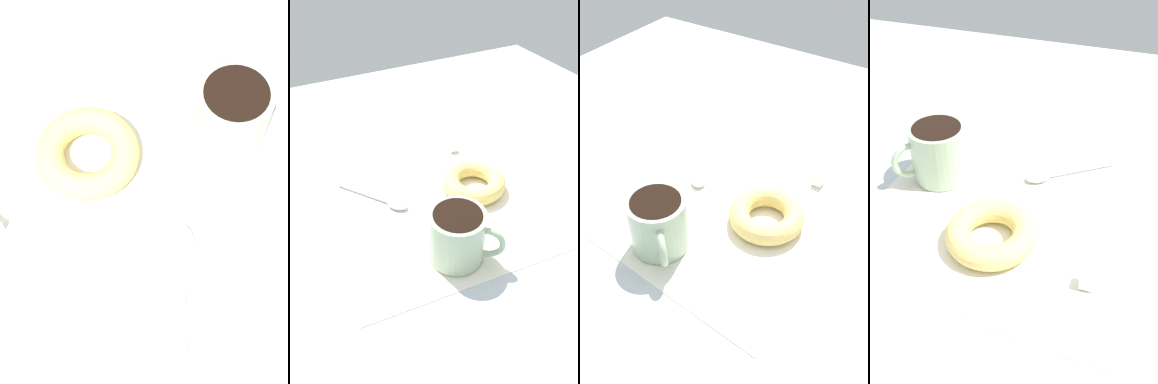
{
  "view_description": "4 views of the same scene",
  "coord_description": "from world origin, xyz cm",
  "views": [
    {
      "loc": [
        -24.02,
        -16.53,
        62.14
      ],
      "look_at": [
        -2.3,
        -0.4,
        2.3
      ],
      "focal_mm": 60.0,
      "sensor_mm": 36.0,
      "label": 1
    },
    {
      "loc": [
        40.14,
        -22.13,
        42.3
      ],
      "look_at": [
        -2.3,
        -0.4,
        2.3
      ],
      "focal_mm": 35.0,
      "sensor_mm": 36.0,
      "label": 2
    },
    {
      "loc": [
        38.08,
        26.64,
        45.64
      ],
      "look_at": [
        -2.3,
        -0.4,
        2.3
      ],
      "focal_mm": 40.0,
      "sensor_mm": 36.0,
      "label": 3
    },
    {
      "loc": [
        -16.38,
        40.59,
        38.44
      ],
      "look_at": [
        -2.3,
        -0.4,
        2.3
      ],
      "focal_mm": 40.0,
      "sensor_mm": 36.0,
      "label": 4
    }
  ],
  "objects": [
    {
      "name": "sugar_cube",
      "position": [
        -14.35,
        9.93,
        1.12
      ],
      "size": [
        1.65,
        1.65,
        1.65
      ],
      "primitive_type": "cube",
      "color": "white",
      "rests_on": "napkin"
    },
    {
      "name": "ground_plane",
      "position": [
        0.0,
        0.0,
        -1.0
      ],
      "size": [
        120.0,
        120.0,
        2.0
      ],
      "primitive_type": "cube",
      "color": "#B2BCC6"
    },
    {
      "name": "spoon",
      "position": [
        -5.52,
        -7.66,
        0.7
      ],
      "size": [
        12.22,
        9.48,
        0.9
      ],
      "color": "silver",
      "rests_on": "napkin"
    },
    {
      "name": "coffee_cup",
      "position": [
        9.8,
        -2.84,
        4.48
      ],
      "size": [
        8.99,
        9.59,
        8.08
      ],
      "color": "#9EB793",
      "rests_on": "napkin"
    },
    {
      "name": "napkin",
      "position": [
        -2.3,
        -0.4,
        0.15
      ],
      "size": [
        38.38,
        38.38,
        0.3
      ],
      "primitive_type": "cube",
      "rotation": [
        0.0,
        0.0,
        -0.07
      ],
      "color": "white",
      "rests_on": "ground_plane"
    },
    {
      "name": "donut",
      "position": [
        -2.04,
        7.23,
        1.8
      ],
      "size": [
        11.03,
        11.03,
        3.0
      ],
      "primitive_type": "torus",
      "color": "#E5C66B",
      "rests_on": "napkin"
    }
  ]
}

